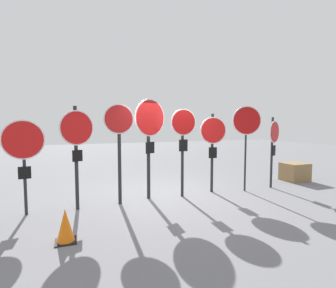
# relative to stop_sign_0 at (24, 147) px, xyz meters

# --- Properties ---
(ground_plane) EXTENTS (40.00, 40.00, 0.00)m
(ground_plane) POSITION_rel_stop_sign_0_xyz_m (3.34, 0.26, -1.48)
(ground_plane) COLOR slate
(stop_sign_0) EXTENTS (0.84, 0.17, 2.06)m
(stop_sign_0) POSITION_rel_stop_sign_0_xyz_m (0.00, 0.00, 0.00)
(stop_sign_0) COLOR black
(stop_sign_0) RESTS_ON ground
(stop_sign_1) EXTENTS (0.74, 0.33, 2.37)m
(stop_sign_1) POSITION_rel_stop_sign_0_xyz_m (1.06, 0.01, 0.14)
(stop_sign_1) COLOR black
(stop_sign_1) RESTS_ON ground
(stop_sign_2) EXTENTS (0.71, 0.21, 2.44)m
(stop_sign_2) POSITION_rel_stop_sign_0_xyz_m (2.03, 0.07, 0.23)
(stop_sign_2) COLOR black
(stop_sign_2) RESTS_ON ground
(stop_sign_3) EXTENTS (0.89, 0.39, 2.60)m
(stop_sign_3) POSITION_rel_stop_sign_0_xyz_m (2.85, 0.27, 0.34)
(stop_sign_3) COLOR black
(stop_sign_3) RESTS_ON ground
(stop_sign_4) EXTENTS (0.71, 0.14, 2.37)m
(stop_sign_4) POSITION_rel_stop_sign_0_xyz_m (3.74, 0.15, 0.19)
(stop_sign_4) COLOR black
(stop_sign_4) RESTS_ON ground
(stop_sign_5) EXTENTS (0.75, 0.20, 2.26)m
(stop_sign_5) POSITION_rel_stop_sign_0_xyz_m (4.73, 0.29, 0.05)
(stop_sign_5) COLOR black
(stop_sign_5) RESTS_ON ground
(stop_sign_6) EXTENTS (0.79, 0.30, 2.48)m
(stop_sign_6) POSITION_rel_stop_sign_0_xyz_m (5.68, 0.03, 0.42)
(stop_sign_6) COLOR black
(stop_sign_6) RESTS_ON ground
(stop_sign_7) EXTENTS (0.61, 0.33, 2.17)m
(stop_sign_7) POSITION_rel_stop_sign_0_xyz_m (6.73, 0.09, 0.00)
(stop_sign_7) COLOR black
(stop_sign_7) RESTS_ON ground
(traffic_cone_0) EXTENTS (0.34, 0.34, 0.56)m
(traffic_cone_0) POSITION_rel_stop_sign_0_xyz_m (0.81, -1.65, -1.21)
(traffic_cone_0) COLOR black
(traffic_cone_0) RESTS_ON ground
(storage_crate) EXTENTS (0.80, 0.69, 0.61)m
(storage_crate) POSITION_rel_stop_sign_0_xyz_m (8.21, 0.65, -1.18)
(storage_crate) COLOR olive
(storage_crate) RESTS_ON ground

